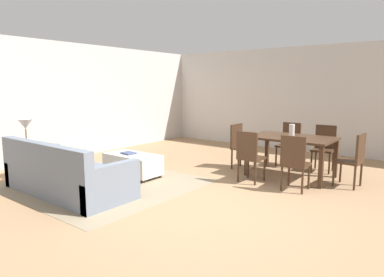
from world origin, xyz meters
name	(u,v)px	position (x,y,z in m)	size (l,w,h in m)	color
ground_plane	(201,205)	(0.00, 0.00, 0.00)	(10.80, 10.80, 0.00)	#9E7A56
wall_back	(318,100)	(0.00, 5.00, 1.35)	(9.00, 0.12, 2.70)	beige
wall_left	(56,101)	(-4.50, 0.50, 1.35)	(0.12, 11.00, 2.70)	beige
area_rug	(104,183)	(-2.02, -0.15, 0.00)	(3.00, 2.80, 0.01)	gray
couch	(65,176)	(-2.05, -0.86, 0.29)	(2.30, 0.97, 0.86)	slate
ottoman_table	(133,164)	(-1.98, 0.51, 0.24)	(1.10, 0.55, 0.42)	silver
side_table	(28,153)	(-3.50, -0.73, 0.45)	(0.40, 0.40, 0.57)	brown
table_lamp	(25,125)	(-3.50, -0.73, 0.98)	(0.26, 0.26, 0.53)	brown
dining_table	(291,142)	(0.39, 2.33, 0.67)	(1.51, 1.00, 0.76)	#422B1C
dining_chair_near_left	(249,154)	(-0.03, 1.48, 0.52)	(0.41, 0.41, 0.92)	#422B1C
dining_chair_near_right	(294,160)	(0.79, 1.48, 0.52)	(0.42, 0.42, 0.92)	#422B1C
dining_chair_far_left	(289,141)	(0.01, 3.19, 0.52)	(0.42, 0.42, 0.92)	#422B1C
dining_chair_far_right	(324,145)	(0.75, 3.17, 0.52)	(0.43, 0.43, 0.92)	#422B1C
dining_chair_head_east	(354,157)	(1.50, 2.30, 0.52)	(0.43, 0.43, 0.92)	#422B1C
dining_chair_head_west	(240,144)	(-0.69, 2.31, 0.52)	(0.41, 0.41, 0.92)	#422B1C
vase_centerpiece	(292,130)	(0.39, 2.34, 0.88)	(0.10, 0.10, 0.23)	silver
book_on_ottoman	(129,153)	(-2.06, 0.48, 0.44)	(0.26, 0.20, 0.03)	#3F4C72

